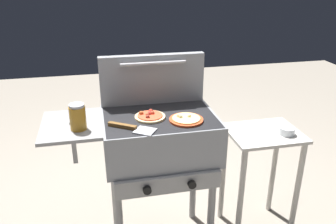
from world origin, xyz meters
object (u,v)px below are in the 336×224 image
at_px(pizza_pepperoni, 150,116).
at_px(spatula, 132,128).
at_px(topping_bowl_near, 287,131).
at_px(prep_table, 261,161).
at_px(pizza_cheese, 186,119).
at_px(grill, 157,139).
at_px(sauce_jar, 78,117).

bearing_deg(pizza_pepperoni, spatula, -132.96).
xyz_separation_m(pizza_pepperoni, topping_bowl_near, (0.83, -0.05, -0.16)).
relative_size(spatula, prep_table, 0.34).
height_order(pizza_pepperoni, prep_table, pizza_pepperoni).
relative_size(pizza_cheese, spatula, 0.75).
bearing_deg(spatula, grill, 40.09).
relative_size(pizza_pepperoni, spatula, 0.69).
bearing_deg(pizza_pepperoni, sauce_jar, -170.30).
height_order(prep_table, topping_bowl_near, topping_bowl_near).
height_order(grill, sauce_jar, sauce_jar).
bearing_deg(prep_table, topping_bowl_near, -27.19).
xyz_separation_m(pizza_pepperoni, prep_table, (0.72, 0.01, -0.38)).
bearing_deg(spatula, sauce_jar, 167.45).
height_order(grill, prep_table, grill).
distance_m(pizza_pepperoni, spatula, 0.17).
distance_m(grill, topping_bowl_near, 0.79).
xyz_separation_m(pizza_pepperoni, pizza_cheese, (0.19, -0.08, -0.00)).
relative_size(pizza_cheese, sauce_jar, 1.35).
relative_size(grill, sauce_jar, 6.96).
relative_size(pizza_cheese, prep_table, 0.25).
relative_size(grill, prep_table, 1.31).
relative_size(grill, spatula, 3.87).
bearing_deg(pizza_pepperoni, prep_table, 1.07).
bearing_deg(sauce_jar, topping_bowl_near, 0.91).
relative_size(grill, pizza_pepperoni, 5.64).
bearing_deg(pizza_cheese, pizza_pepperoni, 156.26).
xyz_separation_m(grill, pizza_pepperoni, (-0.04, -0.01, 0.15)).
relative_size(pizza_pepperoni, topping_bowl_near, 1.76).
bearing_deg(spatula, pizza_pepperoni, 47.04).
xyz_separation_m(grill, spatula, (-0.16, -0.13, 0.15)).
bearing_deg(prep_table, grill, -179.63).
xyz_separation_m(spatula, prep_table, (0.83, 0.14, -0.38)).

